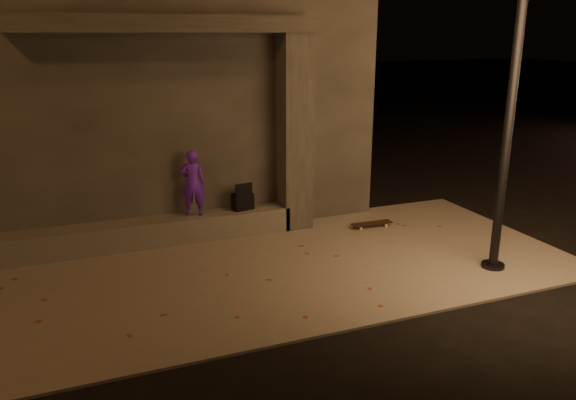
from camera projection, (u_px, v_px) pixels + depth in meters
name	position (u px, v px, depth m)	size (l,w,h in m)	color
ground	(281.00, 337.00, 6.99)	(120.00, 120.00, 0.00)	black
sidewalk	(236.00, 274.00, 8.77)	(11.00, 4.40, 0.04)	slate
building	(125.00, 84.00, 11.68)	(9.00, 5.10, 5.22)	#33312E
ledge	(124.00, 235.00, 9.73)	(6.00, 0.55, 0.45)	#595751
column	(295.00, 134.00, 10.40)	(0.55, 0.55, 3.60)	#33312E
canopy	(169.00, 24.00, 9.12)	(5.00, 0.70, 0.28)	#33312E
skateboarder	(193.00, 183.00, 9.93)	(0.44, 0.29, 1.19)	#521CBA
backpack	(243.00, 200.00, 10.37)	(0.40, 0.30, 0.52)	black
skateboard	(372.00, 224.00, 10.79)	(0.82, 0.23, 0.09)	black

